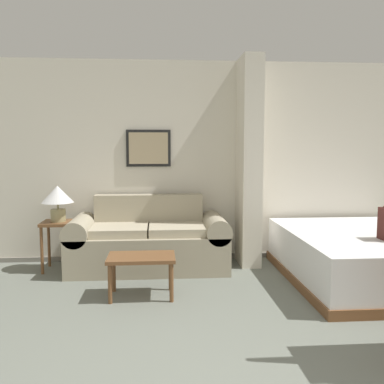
# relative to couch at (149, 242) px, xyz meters

# --- Properties ---
(wall_back) EXTENTS (6.44, 0.16, 2.60)m
(wall_back) POSITION_rel_couch_xyz_m (0.68, 0.49, 0.96)
(wall_back) COLOR silver
(wall_back) RESTS_ON ground_plane
(wall_partition_pillar) EXTENTS (0.24, 0.55, 2.60)m
(wall_partition_pillar) POSITION_rel_couch_xyz_m (1.27, 0.15, 0.96)
(wall_partition_pillar) COLOR silver
(wall_partition_pillar) RESTS_ON ground_plane
(couch) EXTENTS (1.94, 0.84, 0.89)m
(couch) POSITION_rel_couch_xyz_m (0.00, 0.00, 0.00)
(couch) COLOR tan
(couch) RESTS_ON ground_plane
(coffee_table) EXTENTS (0.67, 0.43, 0.42)m
(coffee_table) POSITION_rel_couch_xyz_m (-0.05, -0.99, 0.02)
(coffee_table) COLOR brown
(coffee_table) RESTS_ON ground_plane
(side_table) EXTENTS (0.39, 0.39, 0.60)m
(side_table) POSITION_rel_couch_xyz_m (-1.08, 0.02, 0.14)
(side_table) COLOR brown
(side_table) RESTS_ON ground_plane
(table_lamp) EXTENTS (0.38, 0.38, 0.43)m
(table_lamp) POSITION_rel_couch_xyz_m (-1.08, 0.02, 0.56)
(table_lamp) COLOR tan
(table_lamp) RESTS_ON side_table
(bed) EXTENTS (1.65, 2.12, 0.55)m
(bed) POSITION_rel_couch_xyz_m (2.39, -0.67, -0.06)
(bed) COLOR brown
(bed) RESTS_ON ground_plane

